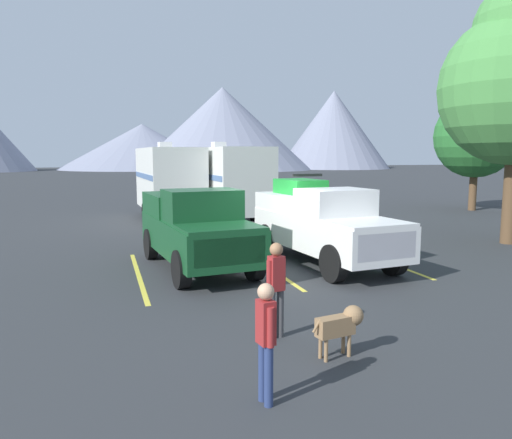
# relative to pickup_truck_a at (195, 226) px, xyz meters

# --- Properties ---
(ground_plane) EXTENTS (240.00, 240.00, 0.00)m
(ground_plane) POSITION_rel_pickup_truck_a_xyz_m (1.92, -0.78, -1.15)
(ground_plane) COLOR #2D3033
(pickup_truck_a) EXTENTS (2.57, 5.44, 2.21)m
(pickup_truck_a) POSITION_rel_pickup_truck_a_xyz_m (0.00, 0.00, 0.00)
(pickup_truck_a) COLOR #144723
(pickup_truck_a) RESTS_ON ground
(pickup_truck_b) EXTENTS (2.56, 5.80, 2.54)m
(pickup_truck_b) POSITION_rel_pickup_truck_a_xyz_m (3.61, -0.40, 0.04)
(pickup_truck_b) COLOR white
(pickup_truck_b) RESTS_ON ground
(lot_stripe_a) EXTENTS (0.12, 5.50, 0.01)m
(lot_stripe_a) POSITION_rel_pickup_truck_a_xyz_m (-1.60, -0.45, -1.15)
(lot_stripe_a) COLOR gold
(lot_stripe_a) RESTS_ON ground
(lot_stripe_b) EXTENTS (0.12, 5.50, 0.01)m
(lot_stripe_b) POSITION_rel_pickup_truck_a_xyz_m (1.92, -0.45, -1.15)
(lot_stripe_b) COLOR gold
(lot_stripe_b) RESTS_ON ground
(lot_stripe_c) EXTENTS (0.12, 5.50, 0.01)m
(lot_stripe_c) POSITION_rel_pickup_truck_a_xyz_m (5.45, -0.45, -1.15)
(lot_stripe_c) COLOR gold
(lot_stripe_c) RESTS_ON ground
(camper_trailer_a) EXTENTS (2.66, 7.27, 3.74)m
(camper_trailer_a) POSITION_rel_pickup_truck_a_xyz_m (0.65, 10.40, 0.82)
(camper_trailer_a) COLOR silver
(camper_trailer_a) RESTS_ON ground
(camper_trailer_b) EXTENTS (2.76, 8.66, 3.75)m
(camper_trailer_b) POSITION_rel_pickup_truck_a_xyz_m (3.25, 9.65, 0.83)
(camper_trailer_b) COLOR silver
(camper_trailer_b) RESTS_ON ground
(person_a) EXTENTS (0.36, 0.24, 1.65)m
(person_a) POSITION_rel_pickup_truck_a_xyz_m (0.33, -5.65, -0.20)
(person_a) COLOR #3F3F42
(person_a) RESTS_ON ground
(person_b) EXTENTS (0.21, 0.34, 1.55)m
(person_b) POSITION_rel_pickup_truck_a_xyz_m (-0.55, -7.71, -0.26)
(person_b) COLOR navy
(person_b) RESTS_ON ground
(dog) EXTENTS (0.92, 0.38, 0.78)m
(dog) POSITION_rel_pickup_truck_a_xyz_m (1.06, -6.67, -0.62)
(dog) COLOR olive
(dog) RESTS_ON ground
(tree_b) EXTENTS (4.55, 4.55, 7.30)m
(tree_b) POSITION_rel_pickup_truck_a_xyz_m (17.54, 9.46, 3.36)
(tree_b) COLOR brown
(tree_b) RESTS_ON ground
(mountain_ridge) EXTENTS (127.22, 45.75, 17.66)m
(mountain_ridge) POSITION_rel_pickup_truck_a_xyz_m (5.48, 91.73, 6.50)
(mountain_ridge) COLOR gray
(mountain_ridge) RESTS_ON ground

